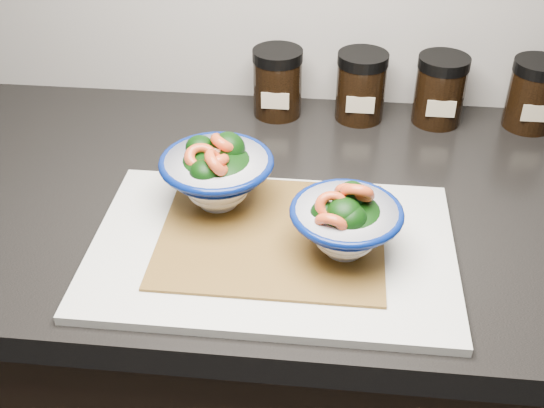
# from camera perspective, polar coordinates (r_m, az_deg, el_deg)

# --- Properties ---
(countertop) EXTENTS (3.50, 0.60, 0.04)m
(countertop) POSITION_cam_1_polar(r_m,az_deg,el_deg) (0.97, 9.92, -0.75)
(countertop) COLOR black
(countertop) RESTS_ON cabinet
(cutting_board) EXTENTS (0.45, 0.30, 0.01)m
(cutting_board) POSITION_cam_1_polar(r_m,az_deg,el_deg) (0.85, 0.03, -3.75)
(cutting_board) COLOR silver
(cutting_board) RESTS_ON countertop
(bamboo_mat) EXTENTS (0.28, 0.24, 0.00)m
(bamboo_mat) POSITION_cam_1_polar(r_m,az_deg,el_deg) (0.86, 0.00, -2.49)
(bamboo_mat) COLOR olive
(bamboo_mat) RESTS_ON cutting_board
(bowl_left) EXTENTS (0.15, 0.15, 0.11)m
(bowl_left) POSITION_cam_1_polar(r_m,az_deg,el_deg) (0.89, -4.64, 2.61)
(bowl_left) COLOR white
(bowl_left) RESTS_ON bamboo_mat
(bowl_right) EXTENTS (0.14, 0.14, 0.11)m
(bowl_right) POSITION_cam_1_polar(r_m,az_deg,el_deg) (0.81, 6.17, -1.50)
(bowl_right) COLOR white
(bowl_right) RESTS_ON bamboo_mat
(spice_jar_a) EXTENTS (0.08, 0.08, 0.11)m
(spice_jar_a) POSITION_cam_1_polar(r_m,az_deg,el_deg) (1.14, 0.46, 10.14)
(spice_jar_a) COLOR black
(spice_jar_a) RESTS_ON countertop
(spice_jar_b) EXTENTS (0.08, 0.08, 0.11)m
(spice_jar_b) POSITION_cam_1_polar(r_m,az_deg,el_deg) (1.13, 7.45, 9.75)
(spice_jar_b) COLOR black
(spice_jar_b) RESTS_ON countertop
(spice_jar_c) EXTENTS (0.08, 0.08, 0.11)m
(spice_jar_c) POSITION_cam_1_polar(r_m,az_deg,el_deg) (1.14, 13.87, 9.26)
(spice_jar_c) COLOR black
(spice_jar_c) RESTS_ON countertop
(spice_jar_d) EXTENTS (0.08, 0.08, 0.11)m
(spice_jar_d) POSITION_cam_1_polar(r_m,az_deg,el_deg) (1.17, 21.04, 8.58)
(spice_jar_d) COLOR black
(spice_jar_d) RESTS_ON countertop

